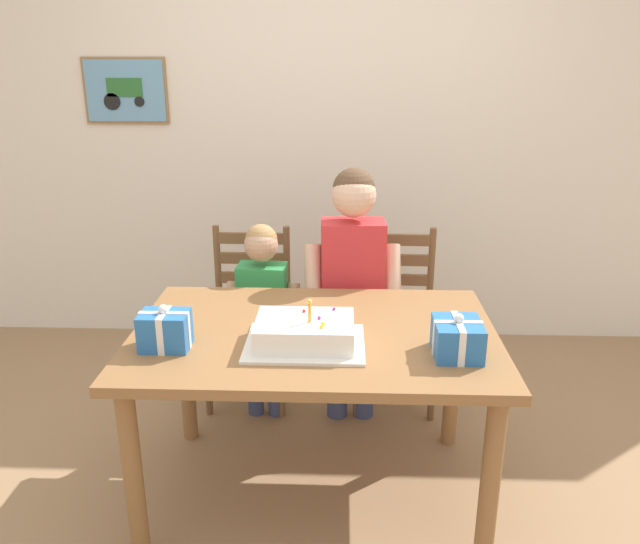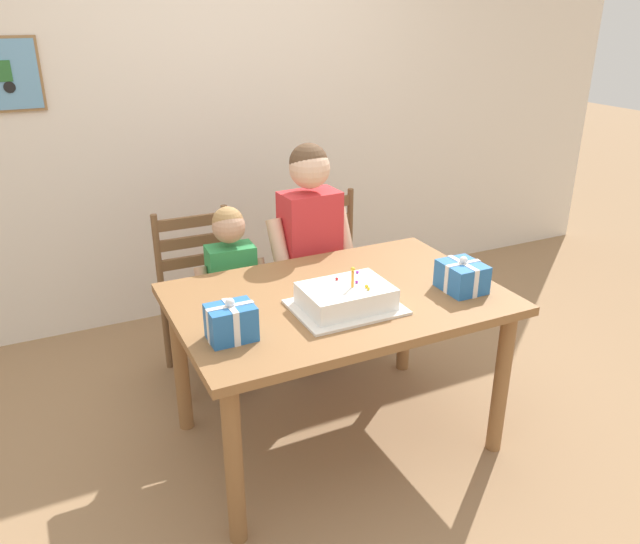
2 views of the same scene
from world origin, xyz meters
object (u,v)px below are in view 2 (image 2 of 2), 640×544
object	(u,v)px
chair_right	(331,273)
gift_box_beside_cake	(462,276)
gift_box_red_large	(231,322)
child_older	(310,239)
birthday_cake	(346,298)
child_younger	(232,283)
chair_left	(203,297)
dining_table	(337,315)

from	to	relation	value
chair_right	gift_box_beside_cake	bearing A→B (deg)	-82.75
gift_box_red_large	child_older	distance (m)	1.05
birthday_cake	chair_right	bearing A→B (deg)	66.53
birthday_cake	child_younger	xyz separation A→B (m)	(-0.25, 0.75, -0.19)
birthday_cake	child_younger	size ratio (longest dim) A/B	0.43
gift_box_red_large	child_younger	distance (m)	0.86
gift_box_beside_cake	chair_right	xyz separation A→B (m)	(-0.13, 1.02, -0.35)
gift_box_red_large	chair_left	bearing A→B (deg)	81.39
gift_box_beside_cake	child_younger	size ratio (longest dim) A/B	0.19
chair_right	child_older	xyz separation A→B (m)	(-0.23, -0.21, 0.32)
birthday_cake	gift_box_beside_cake	distance (m)	0.55
chair_right	child_younger	size ratio (longest dim) A/B	0.90
gift_box_red_large	child_younger	world-z (taller)	child_younger
gift_box_red_large	child_older	size ratio (longest dim) A/B	0.14
birthday_cake	chair_right	xyz separation A→B (m)	(0.42, 0.96, -0.34)
birthday_cake	gift_box_red_large	bearing A→B (deg)	-175.65
gift_box_beside_cake	child_older	distance (m)	0.89
dining_table	gift_box_red_large	xyz separation A→B (m)	(-0.54, -0.17, 0.17)
gift_box_red_large	gift_box_beside_cake	distance (m)	1.06
dining_table	gift_box_beside_cake	world-z (taller)	gift_box_beside_cake
chair_left	child_older	size ratio (longest dim) A/B	0.71
child_older	child_younger	distance (m)	0.47
chair_left	chair_right	world-z (taller)	same
chair_right	child_younger	world-z (taller)	child_younger
chair_left	child_younger	distance (m)	0.28
birthday_cake	chair_left	size ratio (longest dim) A/B	0.48
chair_left	child_older	xyz separation A→B (m)	(0.54, -0.21, 0.32)
dining_table	chair_left	xyz separation A→B (m)	(-0.39, 0.83, -0.19)
chair_right	child_older	size ratio (longest dim) A/B	0.71
child_older	chair_right	bearing A→B (deg)	42.46
gift_box_beside_cake	chair_right	world-z (taller)	chair_right
chair_left	chair_right	xyz separation A→B (m)	(0.78, -0.00, 0.00)
gift_box_red_large	dining_table	bearing A→B (deg)	17.48
chair_left	gift_box_red_large	bearing A→B (deg)	-98.61
chair_left	chair_right	size ratio (longest dim) A/B	1.00
birthday_cake	gift_box_beside_cake	world-z (taller)	birthday_cake
birthday_cake	gift_box_beside_cake	bearing A→B (deg)	-5.92
dining_table	birthday_cake	size ratio (longest dim) A/B	3.23
birthday_cake	dining_table	bearing A→B (deg)	77.19
gift_box_red_large	child_younger	bearing A→B (deg)	72.15
gift_box_red_large	chair_left	world-z (taller)	gift_box_red_large
dining_table	birthday_cake	bearing A→B (deg)	-102.81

